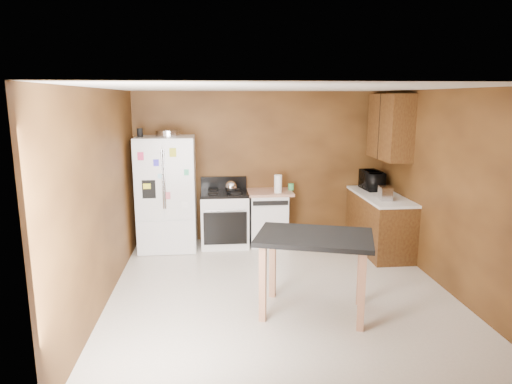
{
  "coord_description": "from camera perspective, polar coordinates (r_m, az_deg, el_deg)",
  "views": [
    {
      "loc": [
        -0.81,
        -5.32,
        2.39
      ],
      "look_at": [
        -0.23,
        0.85,
        1.11
      ],
      "focal_mm": 32.0,
      "sensor_mm": 36.0,
      "label": 1
    }
  ],
  "objects": [
    {
      "name": "refrigerator",
      "position": [
        7.37,
        -11.07,
        -0.19
      ],
      "size": [
        0.9,
        0.8,
        1.8
      ],
      "color": "white",
      "rests_on": "ground"
    },
    {
      "name": "microwave",
      "position": [
        7.79,
        14.31,
        1.34
      ],
      "size": [
        0.37,
        0.53,
        0.28
      ],
      "primitive_type": "imported",
      "rotation": [
        0.0,
        0.0,
        1.63
      ],
      "color": "black",
      "rests_on": "right_cabinets"
    },
    {
      "name": "wall_left",
      "position": [
        5.59,
        -18.64,
        -0.7
      ],
      "size": [
        0.0,
        4.5,
        4.5
      ],
      "primitive_type": "plane",
      "rotation": [
        1.57,
        0.0,
        1.57
      ],
      "color": "brown",
      "rests_on": "ground"
    },
    {
      "name": "floor",
      "position": [
        5.89,
        3.04,
        -12.28
      ],
      "size": [
        4.5,
        4.5,
        0.0
      ],
      "primitive_type": "plane",
      "color": "silver",
      "rests_on": "ground"
    },
    {
      "name": "green_canister",
      "position": [
        7.59,
        4.4,
        0.66
      ],
      "size": [
        0.11,
        0.11,
        0.11
      ],
      "primitive_type": "cylinder",
      "rotation": [
        0.0,
        0.0,
        0.16
      ],
      "color": "#3FA557",
      "rests_on": "dishwasher"
    },
    {
      "name": "roasting_pan",
      "position": [
        7.28,
        -10.95,
        7.22
      ],
      "size": [
        0.39,
        0.39,
        0.1
      ],
      "primitive_type": "cylinder",
      "color": "silver",
      "rests_on": "refrigerator"
    },
    {
      "name": "island",
      "position": [
        5.11,
        7.3,
        -6.84
      ],
      "size": [
        1.45,
        1.17,
        0.91
      ],
      "color": "black",
      "rests_on": "ground"
    },
    {
      "name": "wall_right",
      "position": [
        6.17,
        22.85,
        0.11
      ],
      "size": [
        0.0,
        4.5,
        4.5
      ],
      "primitive_type": "plane",
      "rotation": [
        1.57,
        0.0,
        -1.57
      ],
      "color": "brown",
      "rests_on": "ground"
    },
    {
      "name": "wall_back",
      "position": [
        7.69,
        0.68,
        3.17
      ],
      "size": [
        4.2,
        0.0,
        4.2
      ],
      "primitive_type": "plane",
      "rotation": [
        1.57,
        0.0,
        0.0
      ],
      "color": "brown",
      "rests_on": "ground"
    },
    {
      "name": "wall_front",
      "position": [
        3.37,
        8.93,
        -8.22
      ],
      "size": [
        4.2,
        0.0,
        4.2
      ],
      "primitive_type": "plane",
      "rotation": [
        -1.57,
        0.0,
        0.0
      ],
      "color": "brown",
      "rests_on": "ground"
    },
    {
      "name": "toaster",
      "position": [
        7.06,
        15.86,
        -0.14
      ],
      "size": [
        0.19,
        0.28,
        0.19
      ],
      "primitive_type": "cube",
      "rotation": [
        0.0,
        0.0,
        -0.12
      ],
      "color": "silver",
      "rests_on": "right_cabinets"
    },
    {
      "name": "pen_cup",
      "position": [
        7.25,
        -14.32,
        7.19
      ],
      "size": [
        0.09,
        0.09,
        0.13
      ],
      "primitive_type": "cylinder",
      "color": "black",
      "rests_on": "refrigerator"
    },
    {
      "name": "kettle",
      "position": [
        7.31,
        -3.16,
        0.67
      ],
      "size": [
        0.19,
        0.19,
        0.19
      ],
      "primitive_type": "sphere",
      "color": "silver",
      "rests_on": "gas_range"
    },
    {
      "name": "gas_range",
      "position": [
        7.5,
        -3.94,
        -3.24
      ],
      "size": [
        0.76,
        0.68,
        1.1
      ],
      "color": "white",
      "rests_on": "ground"
    },
    {
      "name": "ceiling",
      "position": [
        5.38,
        3.33,
        12.85
      ],
      "size": [
        4.5,
        4.5,
        0.0
      ],
      "primitive_type": "plane",
      "rotation": [
        3.14,
        0.0,
        0.0
      ],
      "color": "white",
      "rests_on": "ground"
    },
    {
      "name": "right_cabinets",
      "position": [
        7.44,
        15.54,
        -0.23
      ],
      "size": [
        0.63,
        1.58,
        2.45
      ],
      "color": "brown",
      "rests_on": "ground"
    },
    {
      "name": "dishwasher",
      "position": [
        7.57,
        1.51,
        -3.14
      ],
      "size": [
        0.78,
        0.63,
        0.89
      ],
      "color": "white",
      "rests_on": "ground"
    },
    {
      "name": "paper_towel",
      "position": [
        7.33,
        2.77,
        1.02
      ],
      "size": [
        0.14,
        0.14,
        0.29
      ],
      "primitive_type": "cylinder",
      "rotation": [
        0.0,
        0.0,
        -0.11
      ],
      "color": "white",
      "rests_on": "dishwasher"
    }
  ]
}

